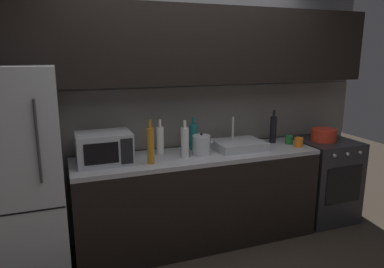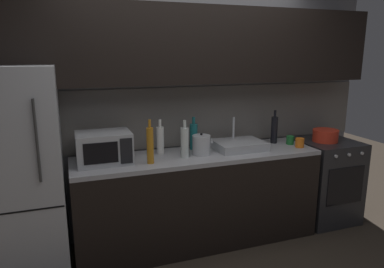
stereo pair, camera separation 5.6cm
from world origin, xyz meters
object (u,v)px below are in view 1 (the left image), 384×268
(wine_bottle_teal, at_px, (193,136))
(cooking_pot, at_px, (324,135))
(wine_bottle_clear, at_px, (185,142))
(mug_green, at_px, (289,140))
(wine_bottle_dark, at_px, (273,129))
(oven_range, at_px, (323,179))
(kettle, at_px, (201,145))
(microwave, at_px, (104,148))
(wine_bottle_white, at_px, (160,140))
(wine_bottle_amber, at_px, (151,145))
(mug_orange, at_px, (299,142))
(refrigerator, at_px, (18,176))

(wine_bottle_teal, relative_size, cooking_pot, 1.20)
(wine_bottle_clear, distance_m, mug_green, 1.19)
(wine_bottle_teal, bearing_deg, wine_bottle_dark, -2.92)
(oven_range, height_order, kettle, kettle)
(microwave, bearing_deg, wine_bottle_teal, 10.15)
(microwave, bearing_deg, mug_green, 0.11)
(oven_range, height_order, wine_bottle_white, wine_bottle_white)
(wine_bottle_amber, bearing_deg, microwave, 157.62)
(wine_bottle_dark, distance_m, mug_green, 0.20)
(kettle, distance_m, cooking_pot, 1.44)
(wine_bottle_white, distance_m, wine_bottle_amber, 0.30)
(mug_orange, bearing_deg, oven_range, 13.62)
(refrigerator, xyz_separation_m, wine_bottle_dark, (2.45, 0.13, 0.18))
(wine_bottle_dark, bearing_deg, refrigerator, -176.95)
(kettle, bearing_deg, refrigerator, 179.22)
(refrigerator, relative_size, cooking_pot, 6.43)
(kettle, bearing_deg, wine_bottle_amber, -167.58)
(mug_orange, bearing_deg, wine_bottle_teal, 164.47)
(oven_range, bearing_deg, wine_bottle_dark, 167.74)
(wine_bottle_white, height_order, wine_bottle_dark, wine_bottle_dark)
(mug_orange, bearing_deg, microwave, 176.10)
(mug_green, bearing_deg, microwave, -179.89)
(wine_bottle_amber, xyz_separation_m, wine_bottle_clear, (0.34, 0.07, -0.02))
(wine_bottle_white, distance_m, mug_green, 1.37)
(kettle, bearing_deg, oven_range, 0.77)
(oven_range, distance_m, wine_bottle_amber, 2.10)
(microwave, bearing_deg, wine_bottle_dark, 3.63)
(kettle, distance_m, mug_orange, 1.03)
(refrigerator, height_order, wine_bottle_amber, refrigerator)
(wine_bottle_teal, bearing_deg, wine_bottle_clear, -126.06)
(kettle, xyz_separation_m, mug_green, (1.01, 0.04, -0.05))
(wine_bottle_white, xyz_separation_m, mug_green, (1.37, -0.10, -0.09))
(microwave, xyz_separation_m, wine_bottle_dark, (1.77, 0.11, 0.01))
(refrigerator, relative_size, wine_bottle_dark, 4.98)
(wine_bottle_clear, bearing_deg, refrigerator, 177.54)
(kettle, height_order, mug_orange, kettle)
(wine_bottle_dark, bearing_deg, kettle, -170.21)
(wine_bottle_white, bearing_deg, oven_range, -3.92)
(oven_range, distance_m, wine_bottle_white, 1.94)
(mug_green, relative_size, cooking_pot, 0.33)
(wine_bottle_dark, height_order, mug_orange, wine_bottle_dark)
(kettle, relative_size, mug_orange, 2.20)
(wine_bottle_clear, bearing_deg, wine_bottle_teal, 53.94)
(microwave, distance_m, kettle, 0.89)
(cooking_pot, bearing_deg, microwave, 179.55)
(oven_range, xyz_separation_m, mug_green, (-0.48, 0.02, 0.49))
(kettle, height_order, wine_bottle_amber, wine_bottle_amber)
(refrigerator, xyz_separation_m, mug_orange, (2.59, -0.11, 0.08))
(microwave, xyz_separation_m, wine_bottle_amber, (0.37, -0.15, 0.03))
(refrigerator, distance_m, mug_green, 2.58)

